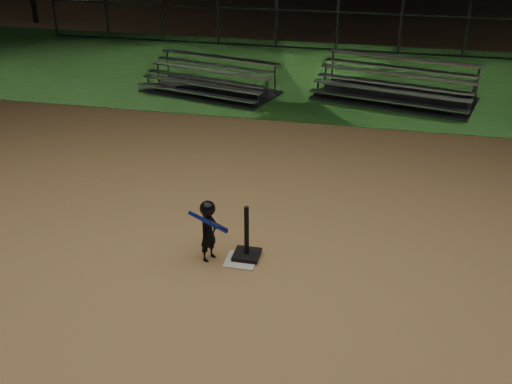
% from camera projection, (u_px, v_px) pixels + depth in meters
% --- Properties ---
extents(ground, '(80.00, 80.00, 0.00)m').
position_uv_depth(ground, '(241.00, 261.00, 9.18)').
color(ground, '#A57F4A').
rests_on(ground, ground).
extents(grass_strip, '(60.00, 8.00, 0.01)m').
position_uv_depth(grass_strip, '(325.00, 76.00, 17.91)').
color(grass_strip, '#1D4C18').
rests_on(grass_strip, ground).
extents(home_plate, '(0.45, 0.45, 0.02)m').
position_uv_depth(home_plate, '(241.00, 261.00, 9.17)').
color(home_plate, beige).
rests_on(home_plate, ground).
extents(batting_tee, '(0.38, 0.38, 0.82)m').
position_uv_depth(batting_tee, '(247.00, 247.00, 9.19)').
color(batting_tee, black).
rests_on(batting_tee, home_plate).
extents(child_batter, '(0.54, 0.47, 0.95)m').
position_uv_depth(child_batter, '(208.00, 229.00, 9.01)').
color(child_batter, black).
rests_on(child_batter, ground).
extents(bleacher_left, '(3.76, 2.50, 0.84)m').
position_uv_depth(bleacher_left, '(210.00, 86.00, 16.42)').
color(bleacher_left, silver).
rests_on(bleacher_left, ground).
extents(bleacher_right, '(4.25, 2.75, 0.96)m').
position_uv_depth(bleacher_right, '(395.00, 93.00, 15.84)').
color(bleacher_right, '#AAABAF').
rests_on(bleacher_right, ground).
extents(backstop_fence, '(20.08, 0.08, 2.50)m').
position_uv_depth(backstop_fence, '(338.00, 12.00, 19.98)').
color(backstop_fence, '#38383D').
rests_on(backstop_fence, ground).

